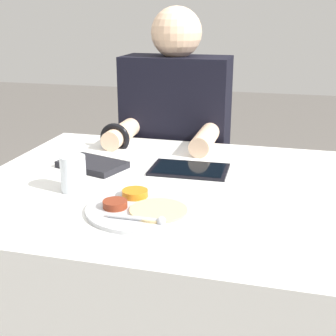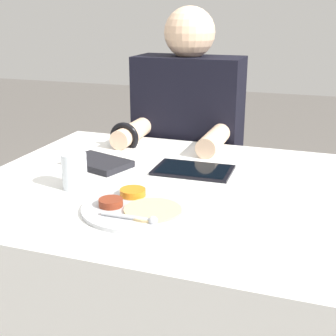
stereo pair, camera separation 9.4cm
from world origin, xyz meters
name	(u,v)px [view 2 (the right image)]	position (x,y,z in m)	size (l,w,h in m)	color
dining_table	(174,294)	(0.00, 0.00, 0.36)	(1.14, 0.92, 0.72)	silver
thali_tray	(137,207)	(-0.03, -0.20, 0.73)	(0.27, 0.27, 0.03)	#B7BABF
red_notebook	(98,163)	(-0.28, 0.08, 0.73)	(0.23, 0.18, 0.02)	silver
tablet_device	(193,170)	(0.02, 0.13, 0.72)	(0.24, 0.16, 0.01)	black
person_diner	(187,169)	(-0.14, 0.58, 0.56)	(0.42, 0.44, 1.20)	black
drinking_glass	(74,171)	(-0.25, -0.11, 0.77)	(0.07, 0.07, 0.10)	silver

